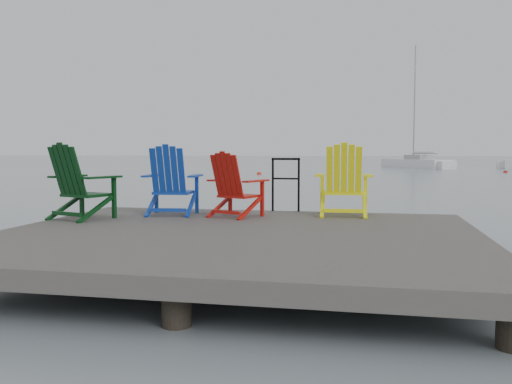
% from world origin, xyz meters
% --- Properties ---
extents(ground, '(400.00, 400.00, 0.00)m').
position_xyz_m(ground, '(0.00, 0.00, 0.00)').
color(ground, gray).
rests_on(ground, ground).
extents(dock, '(6.00, 5.00, 1.40)m').
position_xyz_m(dock, '(0.00, 0.00, 0.35)').
color(dock, '#282624').
rests_on(dock, ground).
extents(handrail, '(0.48, 0.04, 0.90)m').
position_xyz_m(handrail, '(0.25, 2.45, 1.04)').
color(handrail, black).
rests_on(handrail, dock).
extents(chair_green, '(1.03, 0.98, 1.09)m').
position_xyz_m(chair_green, '(-2.57, 0.74, 1.05)').
color(chair_green, black).
rests_on(chair_green, dock).
extents(chair_blue, '(0.92, 0.87, 1.08)m').
position_xyz_m(chair_blue, '(-1.44, 1.54, 1.04)').
color(chair_blue, '#0F36A1').
rests_on(chair_blue, dock).
extents(chair_red, '(0.94, 0.90, 0.97)m').
position_xyz_m(chair_red, '(-0.40, 1.48, 0.99)').
color(chair_red, '#B2140D').
rests_on(chair_red, dock).
extents(chair_yellow, '(0.90, 0.84, 1.10)m').
position_xyz_m(chair_yellow, '(1.24, 1.96, 1.05)').
color(chair_yellow, '#FAF80D').
rests_on(chair_yellow, dock).
extents(sailboat_near, '(6.20, 8.49, 11.77)m').
position_xyz_m(sailboat_near, '(6.09, 46.55, 0.36)').
color(sailboat_near, white).
rests_on(sailboat_near, ground).
extents(buoy_b, '(0.33, 0.33, 0.33)m').
position_xyz_m(buoy_b, '(-5.50, 28.94, 0.00)').
color(buoy_b, red).
rests_on(buoy_b, ground).
extents(buoy_d, '(0.32, 0.32, 0.32)m').
position_xyz_m(buoy_d, '(11.42, 35.54, 0.00)').
color(buoy_d, '#BA130A').
rests_on(buoy_d, ground).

